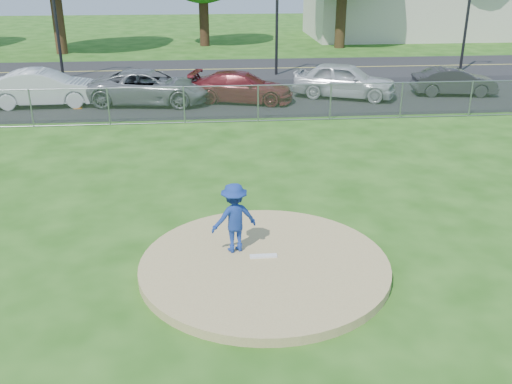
% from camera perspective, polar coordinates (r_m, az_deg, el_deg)
% --- Properties ---
extents(ground, '(120.00, 120.00, 0.00)m').
position_cam_1_polar(ground, '(21.70, -1.93, 5.60)').
color(ground, '#1E4E11').
rests_on(ground, ground).
extents(pitchers_mound, '(5.40, 5.40, 0.20)m').
position_cam_1_polar(pitchers_mound, '(12.45, 0.85, -7.35)').
color(pitchers_mound, tan).
rests_on(pitchers_mound, ground).
extents(pitching_rubber, '(0.60, 0.15, 0.04)m').
position_cam_1_polar(pitching_rubber, '(12.57, 0.75, -6.42)').
color(pitching_rubber, white).
rests_on(pitching_rubber, pitchers_mound).
extents(chain_link_fence, '(40.00, 0.06, 1.50)m').
position_cam_1_polar(chain_link_fence, '(23.43, -2.26, 8.77)').
color(chain_link_fence, gray).
rests_on(chain_link_fence, ground).
extents(parking_lot, '(50.00, 8.00, 0.01)m').
position_cam_1_polar(parking_lot, '(27.98, -2.75, 9.46)').
color(parking_lot, black).
rests_on(parking_lot, ground).
extents(street, '(60.00, 7.00, 0.01)m').
position_cam_1_polar(street, '(35.32, -3.33, 12.18)').
color(street, black).
rests_on(street, ground).
extents(commercial_building, '(16.40, 9.40, 4.30)m').
position_cam_1_polar(commercial_building, '(51.84, 14.80, 17.20)').
color(commercial_building, beige).
rests_on(commercial_building, ground).
extents(traffic_signal_left, '(1.28, 0.20, 5.60)m').
position_cam_1_polar(traffic_signal_left, '(33.74, -19.02, 16.33)').
color(traffic_signal_left, black).
rests_on(traffic_signal_left, ground).
extents(traffic_signal_right, '(1.28, 0.20, 5.60)m').
position_cam_1_polar(traffic_signal_right, '(36.30, 20.79, 16.47)').
color(traffic_signal_right, black).
rests_on(traffic_signal_right, ground).
extents(pitcher, '(1.16, 0.87, 1.59)m').
position_cam_1_polar(pitcher, '(12.51, -2.19, -2.60)').
color(pitcher, navy).
rests_on(pitcher, pitchers_mound).
extents(traffic_cone, '(0.32, 0.32, 0.63)m').
position_cam_1_polar(traffic_cone, '(26.97, -17.43, 8.66)').
color(traffic_cone, '#D6640B').
rests_on(traffic_cone, parking_lot).
extents(parked_car_white, '(4.98, 1.94, 1.62)m').
position_cam_1_polar(parked_car_white, '(27.81, -20.40, 9.74)').
color(parked_car_white, silver).
rests_on(parked_car_white, parking_lot).
extents(parked_car_gray, '(5.75, 3.21, 1.52)m').
position_cam_1_polar(parked_car_gray, '(26.98, -10.60, 10.28)').
color(parked_car_gray, slate).
rests_on(parked_car_gray, parking_lot).
extents(parked_car_darkred, '(5.10, 3.09, 1.38)m').
position_cam_1_polar(parked_car_darkred, '(26.88, -1.43, 10.46)').
color(parked_car_darkred, maroon).
rests_on(parked_car_darkred, parking_lot).
extents(parked_car_pearl, '(5.23, 3.66, 1.65)m').
position_cam_1_polar(parked_car_pearl, '(28.06, 8.84, 11.00)').
color(parked_car_pearl, silver).
rests_on(parked_car_pearl, parking_lot).
extents(parked_car_charcoal, '(4.11, 1.85, 1.31)m').
position_cam_1_polar(parked_car_charcoal, '(29.93, 19.20, 10.41)').
color(parked_car_charcoal, '#272729').
rests_on(parked_car_charcoal, parking_lot).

